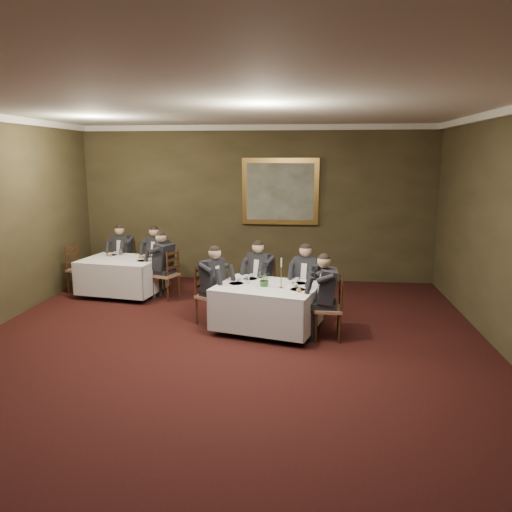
% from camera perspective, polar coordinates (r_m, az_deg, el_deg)
% --- Properties ---
extents(ground, '(10.00, 10.00, 0.00)m').
position_cam_1_polar(ground, '(6.99, -4.33, -12.48)').
color(ground, black).
rests_on(ground, ground).
extents(ceiling, '(8.00, 10.00, 0.10)m').
position_cam_1_polar(ceiling, '(6.43, -4.81, 17.40)').
color(ceiling, silver).
rests_on(ceiling, back_wall).
extents(back_wall, '(8.00, 0.10, 3.50)m').
position_cam_1_polar(back_wall, '(11.40, 0.04, 5.94)').
color(back_wall, '#322D19').
rests_on(back_wall, ground).
extents(crown_molding, '(8.00, 10.00, 0.12)m').
position_cam_1_polar(crown_molding, '(6.43, -4.80, 16.87)').
color(crown_molding, white).
rests_on(crown_molding, back_wall).
extents(table_main, '(1.88, 1.61, 0.67)m').
position_cam_1_polar(table_main, '(8.16, 1.30, -5.53)').
color(table_main, black).
rests_on(table_main, ground).
extents(table_second, '(1.72, 1.42, 0.67)m').
position_cam_1_polar(table_second, '(10.60, -15.06, -1.98)').
color(table_second, black).
rests_on(table_second, ground).
extents(chair_main_backleft, '(0.58, 0.57, 1.00)m').
position_cam_1_polar(chair_main_backleft, '(9.09, 0.52, -4.85)').
color(chair_main_backleft, '#966A4C').
rests_on(chair_main_backleft, ground).
extents(diner_main_backleft, '(0.57, 0.60, 1.35)m').
position_cam_1_polar(diner_main_backleft, '(9.02, 0.49, -3.47)').
color(diner_main_backleft, black).
rests_on(diner_main_backleft, chair_main_backleft).
extents(chair_main_backright, '(0.56, 0.55, 1.00)m').
position_cam_1_polar(chair_main_backright, '(8.84, 5.77, -5.38)').
color(chair_main_backright, '#966A4C').
rests_on(chair_main_backright, ground).
extents(diner_main_backright, '(0.54, 0.59, 1.35)m').
position_cam_1_polar(diner_main_backright, '(8.77, 5.78, -3.97)').
color(diner_main_backright, black).
rests_on(diner_main_backright, chair_main_backright).
extents(chair_main_endleft, '(0.58, 0.59, 1.00)m').
position_cam_1_polar(chair_main_endleft, '(8.60, -5.12, -5.86)').
color(chair_main_endleft, '#966A4C').
rests_on(chair_main_endleft, ground).
extents(diner_main_endleft, '(0.61, 0.58, 1.35)m').
position_cam_1_polar(diner_main_endleft, '(8.52, -5.08, -4.40)').
color(diner_main_endleft, black).
rests_on(diner_main_endleft, chair_main_endleft).
extents(chair_main_endright, '(0.42, 0.44, 1.00)m').
position_cam_1_polar(chair_main_endright, '(7.94, 8.27, -7.38)').
color(chair_main_endright, '#966A4C').
rests_on(chair_main_endright, ground).
extents(diner_main_endright, '(0.48, 0.42, 1.35)m').
position_cam_1_polar(diner_main_endright, '(7.87, 8.23, -5.81)').
color(diner_main_endright, black).
rests_on(diner_main_endright, chair_main_endright).
extents(chair_sec_backleft, '(0.52, 0.50, 1.00)m').
position_cam_1_polar(chair_sec_backleft, '(11.51, -14.84, -1.78)').
color(chair_sec_backleft, '#966A4C').
rests_on(chair_sec_backleft, ground).
extents(diner_sec_backleft, '(0.49, 0.55, 1.35)m').
position_cam_1_polar(diner_sec_backleft, '(11.45, -14.93, -0.68)').
color(diner_sec_backleft, black).
rests_on(diner_sec_backleft, chair_sec_backleft).
extents(chair_sec_backright, '(0.55, 0.53, 1.00)m').
position_cam_1_polar(chair_sec_backright, '(11.13, -11.11, -2.06)').
color(chair_sec_backright, '#966A4C').
rests_on(chair_sec_backright, ground).
extents(diner_sec_backright, '(0.53, 0.58, 1.35)m').
position_cam_1_polar(diner_sec_backright, '(11.07, -11.19, -0.92)').
color(diner_sec_backright, black).
rests_on(diner_sec_backright, chair_sec_backright).
extents(chair_sec_endright, '(0.55, 0.56, 1.00)m').
position_cam_1_polar(chair_sec_endright, '(10.19, -10.22, -3.26)').
color(chair_sec_endright, '#966A4C').
rests_on(chair_sec_endright, ground).
extents(diner_sec_endright, '(0.59, 0.54, 1.35)m').
position_cam_1_polar(diner_sec_endright, '(10.14, -10.31, -2.00)').
color(diner_sec_endright, black).
rests_on(diner_sec_endright, chair_sec_endright).
extents(chair_sec_endleft, '(0.51, 0.52, 1.00)m').
position_cam_1_polar(chair_sec_endleft, '(11.15, -19.39, -2.46)').
color(chair_sec_endleft, '#966A4C').
rests_on(chair_sec_endleft, ground).
extents(centerpiece, '(0.25, 0.22, 0.25)m').
position_cam_1_polar(centerpiece, '(8.00, 1.01, -2.60)').
color(centerpiece, '#2D5926').
rests_on(centerpiece, table_main).
extents(candlestick, '(0.07, 0.07, 0.50)m').
position_cam_1_polar(candlestick, '(7.90, 2.89, -2.37)').
color(candlestick, '#B37F36').
rests_on(candlestick, table_main).
extents(place_setting_table_main, '(0.33, 0.32, 0.14)m').
position_cam_1_polar(place_setting_table_main, '(8.54, -0.28, -2.36)').
color(place_setting_table_main, white).
rests_on(place_setting_table_main, table_main).
extents(place_setting_table_second, '(0.33, 0.31, 0.14)m').
position_cam_1_polar(place_setting_table_second, '(11.02, -15.89, 0.31)').
color(place_setting_table_second, white).
rests_on(place_setting_table_second, table_second).
extents(painting, '(1.72, 0.09, 1.48)m').
position_cam_1_polar(painting, '(11.27, 2.79, 7.37)').
color(painting, gold).
rests_on(painting, back_wall).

